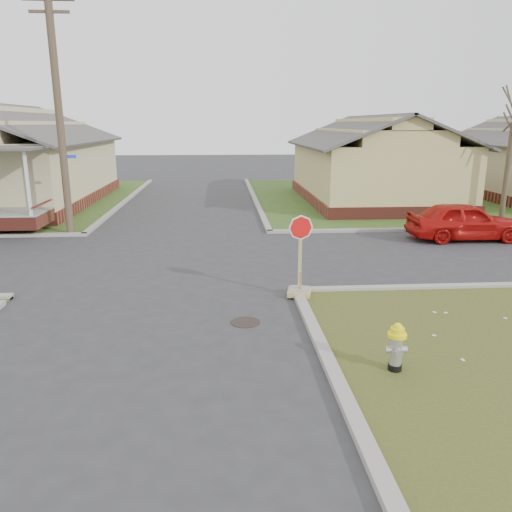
{
  "coord_description": "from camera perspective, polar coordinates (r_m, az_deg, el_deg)",
  "views": [
    {
      "loc": [
        1.74,
        -10.64,
        4.21
      ],
      "look_at": [
        2.54,
        1.0,
        1.1
      ],
      "focal_mm": 35.0,
      "sensor_mm": 36.0,
      "label": 1
    }
  ],
  "objects": [
    {
      "name": "ground",
      "position": [
        11.57,
        -12.36,
        -6.77
      ],
      "size": [
        120.0,
        120.0,
        0.0
      ],
      "primitive_type": "plane",
      "color": "#2D2C2F",
      "rests_on": "ground"
    },
    {
      "name": "curbs",
      "position": [
        16.29,
        -9.91,
        -0.28
      ],
      "size": [
        80.0,
        40.0,
        0.12
      ],
      "primitive_type": null,
      "color": "gray",
      "rests_on": "ground"
    },
    {
      "name": "manhole",
      "position": [
        10.99,
        -1.22,
        -7.57
      ],
      "size": [
        0.64,
        0.64,
        0.01
      ],
      "primitive_type": "cylinder",
      "color": "black",
      "rests_on": "ground"
    },
    {
      "name": "side_house_yellow",
      "position": [
        28.44,
        13.19,
        10.46
      ],
      "size": [
        7.6,
        11.6,
        4.7
      ],
      "color": "maroon",
      "rests_on": "ground"
    },
    {
      "name": "utility_pole",
      "position": [
        20.43,
        -21.61,
        15.19
      ],
      "size": [
        1.8,
        0.28,
        9.0
      ],
      "color": "#453727",
      "rests_on": "ground"
    },
    {
      "name": "tree_mid_right",
      "position": [
        24.27,
        26.76,
        8.48
      ],
      "size": [
        0.22,
        0.22,
        4.2
      ],
      "primitive_type": "cylinder",
      "color": "#453727",
      "rests_on": "verge_far_right"
    },
    {
      "name": "fire_hydrant",
      "position": [
        9.04,
        15.76,
        -9.69
      ],
      "size": [
        0.33,
        0.33,
        0.88
      ],
      "rotation": [
        0.0,
        0.0,
        -0.04
      ],
      "color": "black",
      "rests_on": "ground"
    },
    {
      "name": "stop_sign",
      "position": [
        12.45,
        5.0,
        -2.53
      ],
      "size": [
        0.58,
        0.56,
        2.03
      ],
      "rotation": [
        0.0,
        0.0,
        -0.22
      ],
      "color": "#A08957",
      "rests_on": "ground"
    },
    {
      "name": "red_sedan",
      "position": [
        20.07,
        22.74,
        3.7
      ],
      "size": [
        4.17,
        1.73,
        1.41
      ],
      "primitive_type": "imported",
      "rotation": [
        0.0,
        0.0,
        1.56
      ],
      "color": "#AC0F0C",
      "rests_on": "ground"
    }
  ]
}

